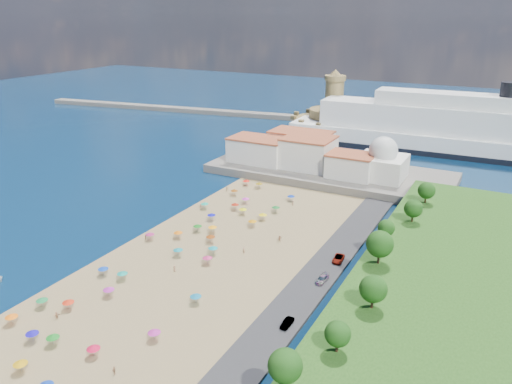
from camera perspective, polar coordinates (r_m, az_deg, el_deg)
The scene contains 12 objects.
ground at distance 134.29m, azimuth -6.55°, elevation -6.17°, with size 700.00×700.00×0.00m, color #071938.
terrace at distance 190.56m, azimuth 8.38°, elevation 2.24°, with size 90.00×36.00×3.00m, color #59544C.
jetty at distance 229.55m, azimuth 6.19°, elevation 5.31°, with size 18.00×70.00×2.40m, color #59544C.
breakwater at distance 314.44m, azimuth -7.58°, elevation 9.26°, with size 200.00×7.00×2.60m, color #59544C.
waterfront_buildings at distance 193.81m, azimuth 4.90°, elevation 4.65°, with size 57.00×29.00×11.00m.
domed_building at distance 181.25m, azimuth 14.23°, elevation 3.37°, with size 16.00×16.00×15.00m.
fortress at distance 255.72m, azimuth 8.78°, elevation 7.97°, with size 40.00×40.00×32.40m.
cruise_ship at distance 234.11m, azimuth 21.65°, elevation 6.39°, with size 146.94×27.11×31.95m.
beach_parasols at distance 127.65m, azimuth -9.64°, elevation -6.72°, with size 31.96×116.51×2.20m.
beachgoers at distance 131.62m, azimuth -7.04°, elevation -6.22°, with size 34.16×93.78×1.88m.
parked_cars at distance 110.76m, azimuth 6.27°, elevation -11.43°, with size 2.86×57.44×1.41m.
hillside_trees at distance 103.82m, azimuth 12.65°, elevation -8.61°, with size 10.87×108.70×7.74m.
Camera 1 is at (69.41, -98.73, 58.90)m, focal length 35.00 mm.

